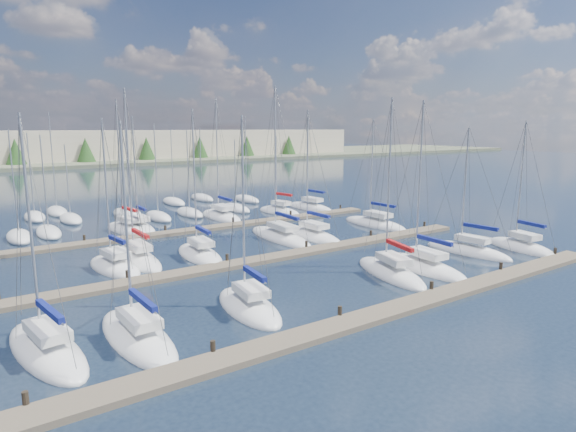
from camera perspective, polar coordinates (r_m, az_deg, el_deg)
ground at (r=80.58m, az=-18.85°, el=2.10°), size 400.00×400.00×0.00m
dock_near at (r=30.45m, az=13.09°, el=-10.56°), size 44.00×1.93×1.10m
dock_mid at (r=40.67m, az=-1.61°, el=-4.91°), size 44.00×1.93×1.10m
dock_far at (r=52.67m, az=-9.91°, el=-1.51°), size 44.00×1.93×1.10m
sailboat_f at (r=45.44m, az=20.53°, el=-3.90°), size 3.05×8.29×11.76m
sailboat_q at (r=62.41m, az=-1.03°, el=0.54°), size 3.64×7.47×10.65m
sailboat_i at (r=42.13m, az=-17.45°, el=-4.80°), size 2.78×9.18×14.79m
sailboat_m at (r=55.29m, az=10.26°, el=-0.93°), size 2.99×9.16×12.62m
sailboat_g at (r=48.71m, az=25.87°, el=-3.35°), size 3.85×7.55×12.26m
sailboat_l at (r=48.55m, az=2.79°, el=-2.35°), size 2.95×8.69×13.07m
sailboat_h at (r=40.25m, az=-19.87°, el=-5.67°), size 3.63×7.55×12.38m
sailboat_a at (r=27.20m, az=-26.69°, el=-14.00°), size 3.88×8.91×12.35m
sailboat_r at (r=65.59m, az=2.65°, el=1.02°), size 3.18×8.76×14.02m
sailboat_p at (r=59.65m, az=-7.91°, el=-0.02°), size 3.34×9.17×15.17m
sailboat_b at (r=27.05m, az=-17.40°, el=-13.49°), size 2.95×8.76×12.01m
sailboat_k at (r=47.97m, az=-0.96°, el=-2.49°), size 3.37×10.64×15.62m
sailboat_j at (r=42.11m, az=-10.42°, el=-4.50°), size 3.25×7.97×13.19m
sailboat_e at (r=39.35m, az=15.62°, el=-5.79°), size 3.36×8.81×13.68m
sailboat_c at (r=29.88m, az=-4.66°, el=-10.67°), size 3.56×7.58×12.38m
sailboat_o at (r=54.28m, az=-17.13°, el=-1.42°), size 2.54×6.77×12.86m
sailboat_d at (r=37.22m, az=12.05°, el=-6.56°), size 4.70×8.85×13.80m
sailboat_n at (r=54.22m, az=-18.59°, el=-1.51°), size 3.59×8.36×14.58m
distant_boats at (r=63.92m, az=-18.63°, el=0.33°), size 36.93×20.75×13.30m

